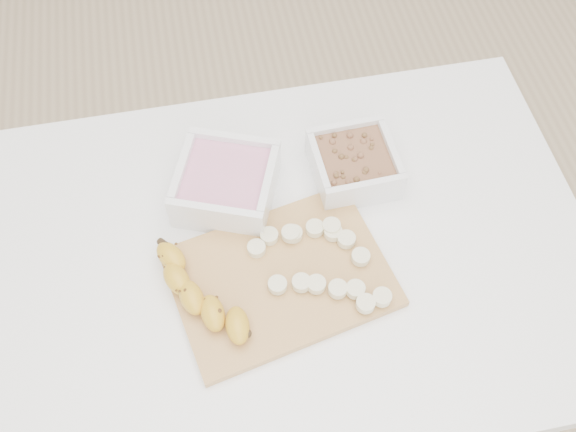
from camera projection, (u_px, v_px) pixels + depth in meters
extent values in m
plane|color=#C6AD89|center=(290.00, 385.00, 1.69)|extent=(3.50, 3.50, 0.00)
cube|color=white|center=(291.00, 256.00, 1.07)|extent=(1.00, 0.70, 0.04)
cylinder|color=white|center=(534.00, 432.00, 1.28)|extent=(0.05, 0.05, 0.71)
cylinder|color=white|center=(82.00, 255.00, 1.49)|extent=(0.05, 0.05, 0.71)
cylinder|color=white|center=(443.00, 195.00, 1.58)|extent=(0.05, 0.05, 0.71)
cube|color=white|center=(226.00, 183.00, 1.08)|extent=(0.21, 0.21, 0.07)
cube|color=pink|center=(226.00, 182.00, 1.07)|extent=(0.17, 0.17, 0.04)
cube|color=white|center=(354.00, 164.00, 1.10)|extent=(0.14, 0.14, 0.06)
cube|color=brown|center=(354.00, 163.00, 1.10)|extent=(0.12, 0.12, 0.04)
cube|color=tan|center=(280.00, 278.00, 1.02)|extent=(0.37, 0.30, 0.01)
cylinder|color=beige|center=(256.00, 248.00, 1.03)|extent=(0.03, 0.03, 0.01)
cylinder|color=beige|center=(269.00, 236.00, 1.04)|extent=(0.03, 0.03, 0.01)
cylinder|color=beige|center=(293.00, 234.00, 1.04)|extent=(0.03, 0.03, 0.01)
cylinder|color=beige|center=(315.00, 228.00, 1.05)|extent=(0.03, 0.03, 0.01)
cylinder|color=beige|center=(333.00, 232.00, 1.04)|extent=(0.03, 0.03, 0.01)
cylinder|color=beige|center=(346.00, 239.00, 1.03)|extent=(0.03, 0.03, 0.01)
cylinder|color=beige|center=(361.00, 257.00, 1.02)|extent=(0.03, 0.03, 0.01)
cylinder|color=beige|center=(277.00, 285.00, 0.99)|extent=(0.03, 0.03, 0.01)
cylinder|color=beige|center=(301.00, 283.00, 0.99)|extent=(0.03, 0.03, 0.01)
cylinder|color=beige|center=(316.00, 284.00, 0.99)|extent=(0.03, 0.03, 0.01)
cylinder|color=beige|center=(338.00, 289.00, 0.99)|extent=(0.03, 0.03, 0.01)
cylinder|color=beige|center=(356.00, 289.00, 0.99)|extent=(0.03, 0.03, 0.01)
cylinder|color=beige|center=(382.00, 297.00, 0.98)|extent=(0.03, 0.03, 0.01)
cylinder|color=beige|center=(366.00, 304.00, 0.97)|extent=(0.03, 0.03, 0.01)
cylinder|color=beige|center=(290.00, 234.00, 1.04)|extent=(0.03, 0.03, 0.01)
cylinder|color=beige|center=(331.00, 226.00, 1.04)|extent=(0.03, 0.03, 0.01)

